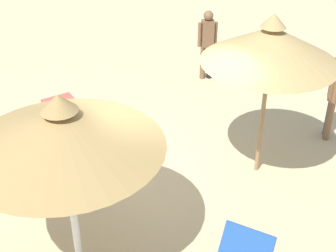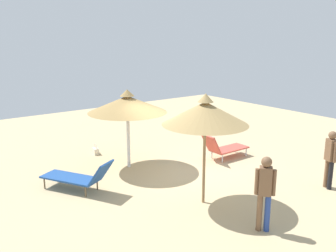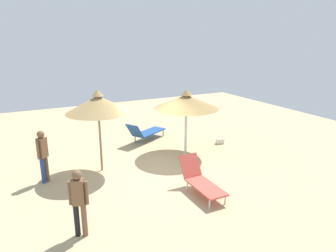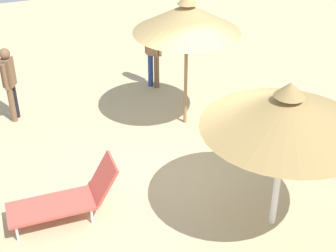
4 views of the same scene
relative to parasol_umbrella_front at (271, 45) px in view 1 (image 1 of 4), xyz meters
The scene contains 6 objects.
ground 3.15m from the parasol_umbrella_front, 72.29° to the left, with size 24.00×24.00×0.10m, color tan.
parasol_umbrella_front is the anchor object (origin of this frame).
parasol_umbrella_back 3.58m from the parasol_umbrella_front, 92.47° to the left, with size 2.60×2.60×2.64m.
lounge_chair_near_right 4.26m from the parasol_umbrella_front, 36.71° to the left, with size 1.85×0.65×1.00m.
person_standing_far_right 4.10m from the parasol_umbrella_front, 22.55° to the right, with size 0.32×0.43×1.71m.
person_standing_edge 2.38m from the parasol_umbrella_front, 87.61° to the right, with size 0.35×0.37×1.77m.
Camera 1 is at (-5.71, 3.34, 5.35)m, focal length 51.91 mm.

